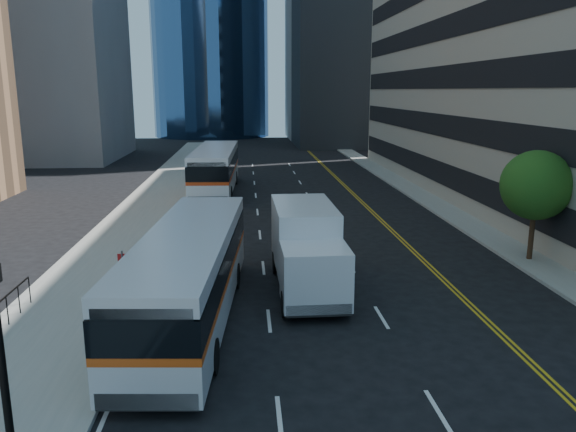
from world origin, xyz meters
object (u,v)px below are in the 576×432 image
(street_tree, at_px, (536,185))
(bus_front, at_px, (190,273))
(bus_rear, at_px, (216,168))
(lamp_post, at_px, (2,363))
(box_truck, at_px, (307,248))

(street_tree, relative_size, bus_front, 0.40)
(street_tree, relative_size, bus_rear, 0.38)
(street_tree, xyz_separation_m, lamp_post, (-18.00, -14.00, -0.92))
(street_tree, height_order, lamp_post, street_tree)
(bus_rear, xyz_separation_m, box_truck, (4.74, -22.89, -0.13))
(street_tree, height_order, box_truck, street_tree)
(street_tree, height_order, bus_rear, street_tree)
(lamp_post, height_order, box_truck, lamp_post)
(bus_front, distance_m, box_truck, 5.18)
(street_tree, distance_m, lamp_post, 22.82)
(bus_rear, bearing_deg, lamp_post, -92.05)
(street_tree, distance_m, bus_rear, 25.36)
(bus_front, bearing_deg, box_truck, 37.28)
(lamp_post, height_order, bus_rear, lamp_post)
(lamp_post, relative_size, bus_rear, 0.34)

